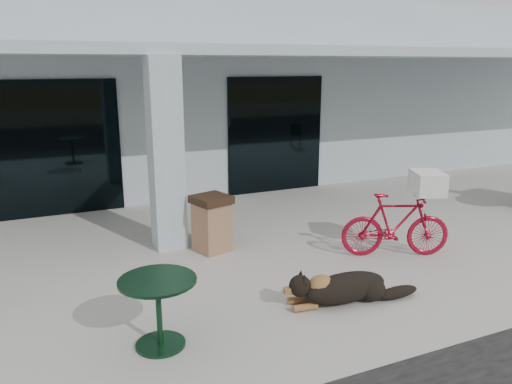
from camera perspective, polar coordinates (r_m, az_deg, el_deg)
name	(u,v)px	position (r m, az deg, el deg)	size (l,w,h in m)	color
ground	(316,283)	(7.16, 6.92, -10.31)	(80.00, 80.00, 0.00)	#A29F99
building	(163,91)	(14.47, -10.63, 11.31)	(22.00, 7.00, 4.50)	#ABBBC2
storefront_glass_left	(47,149)	(10.65, -22.74, 4.50)	(2.80, 0.06, 2.70)	black
storefront_glass_right	(276,135)	(11.85, 2.25, 6.52)	(2.40, 0.06, 2.70)	black
column	(166,155)	(8.20, -10.28, 4.21)	(0.50, 0.50, 3.12)	#ABBBC2
overhang	(223,51)	(9.76, -3.78, 15.75)	(22.00, 2.80, 0.18)	#ABBBC2
bicycle	(396,225)	(8.19, 15.66, -3.66)	(0.48, 1.71, 1.03)	maroon
laundry_basket	(427,183)	(8.16, 19.01, 1.01)	(0.58, 0.43, 0.35)	white
dog	(346,286)	(6.60, 10.24, -10.53)	(1.35, 0.45, 0.45)	black
cup_near_dog	(141,291)	(6.92, -12.98, -11.02)	(0.09, 0.09, 0.11)	white
cafe_table_near	(159,313)	(5.61, -11.03, -13.41)	(0.84, 0.84, 0.78)	#11311D
trash_receptacle	(212,223)	(8.15, -5.08, -3.60)	(0.55, 0.55, 0.93)	#8C6249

